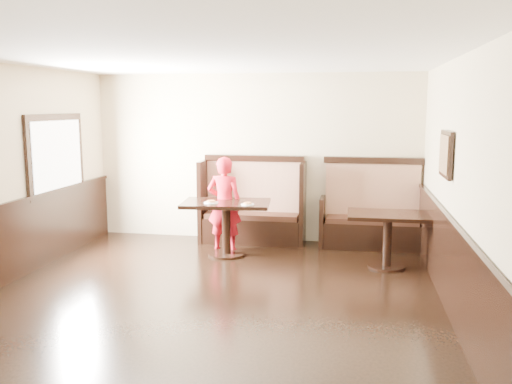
% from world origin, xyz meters
% --- Properties ---
extents(ground, '(7.00, 7.00, 0.00)m').
position_xyz_m(ground, '(0.00, 0.00, 0.00)').
color(ground, black).
rests_on(ground, ground).
extents(room_shell, '(7.00, 7.00, 7.00)m').
position_xyz_m(room_shell, '(-0.30, 0.28, 0.67)').
color(room_shell, '#C7B990').
rests_on(room_shell, ground).
extents(booth_main, '(1.75, 0.72, 1.45)m').
position_xyz_m(booth_main, '(0.00, 3.30, 0.53)').
color(booth_main, black).
rests_on(booth_main, ground).
extents(booth_neighbor, '(1.65, 0.72, 1.45)m').
position_xyz_m(booth_neighbor, '(1.95, 3.29, 0.48)').
color(booth_neighbor, black).
rests_on(booth_neighbor, ground).
extents(table_main, '(1.38, 0.94, 0.83)m').
position_xyz_m(table_main, '(-0.24, 2.39, 0.64)').
color(table_main, black).
rests_on(table_main, ground).
extents(table_neighbor, '(1.12, 0.74, 0.78)m').
position_xyz_m(table_neighbor, '(2.14, 2.17, 0.58)').
color(table_neighbor, black).
rests_on(table_neighbor, ground).
extents(child, '(0.55, 0.36, 1.49)m').
position_xyz_m(child, '(-0.33, 2.64, 0.75)').
color(child, red).
rests_on(child, ground).
extents(pizza_plate_left, '(0.22, 0.22, 0.04)m').
position_xyz_m(pizza_plate_left, '(-0.44, 2.24, 0.85)').
color(pizza_plate_left, white).
rests_on(pizza_plate_left, table_main).
extents(pizza_plate_right, '(0.20, 0.20, 0.04)m').
position_xyz_m(pizza_plate_right, '(0.13, 2.20, 0.85)').
color(pizza_plate_right, white).
rests_on(pizza_plate_right, table_main).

